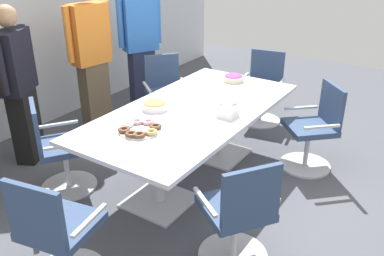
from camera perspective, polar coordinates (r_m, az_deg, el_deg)
name	(u,v)px	position (r m, az deg, el deg)	size (l,w,h in m)	color
ground_plane	(192,176)	(4.34, 0.00, -6.64)	(10.00, 10.00, 0.01)	#4C4F56
back_wall	(22,15)	(5.46, -22.24, 14.13)	(8.00, 0.10, 2.80)	silver
conference_table	(192,121)	(4.04, 0.00, 0.96)	(2.40, 1.20, 0.75)	silver
office_chair_0	(262,91)	(5.53, 9.63, 5.01)	(0.62, 0.62, 0.91)	silver
office_chair_1	(166,97)	(5.27, -3.64, 4.32)	(0.76, 0.76, 0.91)	silver
office_chair_2	(58,152)	(4.14, -17.84, -3.13)	(0.75, 0.75, 0.91)	silver
office_chair_3	(58,237)	(3.08, -17.95, -13.98)	(0.63, 0.63, 0.91)	silver
office_chair_4	(238,218)	(3.11, 6.36, -12.19)	(0.75, 0.75, 0.91)	silver
office_chair_5	(314,132)	(4.51, 16.35, -0.50)	(0.76, 0.76, 0.91)	silver
person_standing_1	(19,85)	(4.65, -22.67, 5.48)	(0.57, 0.40, 1.67)	black
person_standing_2	(91,56)	(5.12, -13.65, 9.60)	(0.61, 0.29, 1.84)	brown
person_standing_3	(141,44)	(5.68, -7.06, 11.38)	(0.58, 0.39, 1.80)	#232842
snack_bowl_cookies	(155,105)	(3.99, -5.14, 3.17)	(0.25, 0.25, 0.09)	white
snack_bowl_candy_mix	(233,78)	(4.78, 5.69, 6.89)	(0.23, 0.23, 0.09)	beige
donut_platter	(140,129)	(3.57, -7.20, -0.09)	(0.38, 0.38, 0.04)	white
plate_stack	(227,101)	(4.16, 4.82, 3.73)	(0.20, 0.20, 0.04)	white
napkin_pile	(228,113)	(3.83, 4.89, 2.08)	(0.16, 0.16, 0.08)	white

